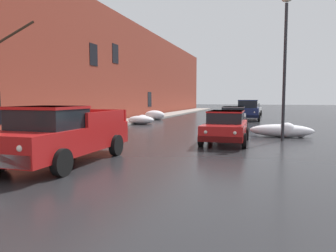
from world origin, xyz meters
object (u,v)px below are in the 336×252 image
street_lamp_post (285,62)px  sedan_black_at_far_intersection (251,107)px  sedan_red_parked_kerbside_close (226,126)px  sedan_white_queued_behind_truck (252,109)px  pickup_truck_red_approaching_near_lane (62,135)px  suv_darkblue_parked_far_down_block (248,109)px  sedan_grey_parked_kerbside_mid (233,117)px

street_lamp_post → sedan_black_at_far_intersection: bearing=95.5°
sedan_red_parked_kerbside_close → sedan_white_queued_behind_truck: size_ratio=1.06×
sedan_white_queued_behind_truck → street_lamp_post: bearing=-83.7°
pickup_truck_red_approaching_near_lane → sedan_red_parked_kerbside_close: pickup_truck_red_approaching_near_lane is taller
suv_darkblue_parked_far_down_block → sedan_red_parked_kerbside_close: bearing=-90.7°
sedan_grey_parked_kerbside_mid → sedan_black_at_far_intersection: same height
suv_darkblue_parked_far_down_block → sedan_grey_parked_kerbside_mid: bearing=-93.9°
street_lamp_post → sedan_red_parked_kerbside_close: bearing=-149.4°
sedan_grey_parked_kerbside_mid → street_lamp_post: street_lamp_post is taller
sedan_grey_parked_kerbside_mid → sedan_black_at_far_intersection: (0.15, 22.01, -0.00)m
sedan_black_at_far_intersection → sedan_white_queued_behind_truck: bearing=-86.7°
street_lamp_post → sedan_white_queued_behind_truck: bearing=96.3°
pickup_truck_red_approaching_near_lane → sedan_black_at_far_intersection: size_ratio=1.24×
sedan_grey_parked_kerbside_mid → sedan_red_parked_kerbside_close: bearing=-87.1°
suv_darkblue_parked_far_down_block → sedan_white_queued_behind_truck: bearing=90.0°
sedan_red_parked_kerbside_close → street_lamp_post: bearing=30.6°
pickup_truck_red_approaching_near_lane → sedan_black_at_far_intersection: bearing=83.5°
sedan_white_queued_behind_truck → sedan_black_at_far_intersection: same height
pickup_truck_red_approaching_near_lane → sedan_grey_parked_kerbside_mid: bearing=73.6°
suv_darkblue_parked_far_down_block → street_lamp_post: 13.97m
sedan_grey_parked_kerbside_mid → suv_darkblue_parked_far_down_block: suv_darkblue_parked_far_down_block is taller
sedan_grey_parked_kerbside_mid → suv_darkblue_parked_far_down_block: bearing=86.1°
pickup_truck_red_approaching_near_lane → sedan_black_at_far_intersection: (4.02, 35.14, -0.13)m
sedan_grey_parked_kerbside_mid → suv_darkblue_parked_far_down_block: size_ratio=1.01×
sedan_red_parked_kerbside_close → street_lamp_post: size_ratio=0.67×
sedan_grey_parked_kerbside_mid → sedan_black_at_far_intersection: bearing=89.6°
sedan_red_parked_kerbside_close → sedan_grey_parked_kerbside_mid: size_ratio=0.98×
sedan_red_parked_kerbside_close → suv_darkblue_parked_far_down_block: size_ratio=0.98×
suv_darkblue_parked_far_down_block → sedan_black_at_far_intersection: bearing=91.6°
pickup_truck_red_approaching_near_lane → suv_darkblue_parked_far_down_block: 21.48m
pickup_truck_red_approaching_near_lane → street_lamp_post: street_lamp_post is taller
sedan_red_parked_kerbside_close → sedan_white_queued_behind_truck: 22.32m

